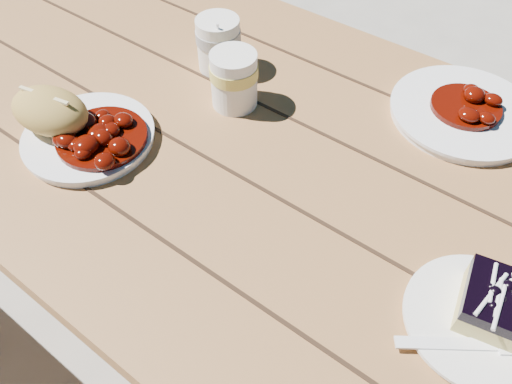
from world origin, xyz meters
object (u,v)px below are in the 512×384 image
Objects in this scene: main_plate at (89,138)px; coffee_cup at (219,44)px; bread_roll at (50,111)px; second_plate at (463,113)px; dessert_plate at (480,321)px; blueberry_cake at (501,305)px; picnic_table at (232,188)px; second_cup at (234,80)px.

coffee_cup reaches higher than main_plate.
second_plate is at bearing 40.71° from bread_roll.
main_plate is 0.30m from coffee_cup.
blueberry_cake is at bearing 56.31° from dessert_plate.
coffee_cup reaches higher than picnic_table.
coffee_cup is at bearing 143.31° from second_cup.
picnic_table is 19.22× the size of blueberry_cake.
dessert_plate is at bearing -20.17° from coffee_cup.
picnic_table is 0.22m from second_cup.
coffee_cup and second_cup have the same top height.
blueberry_cake reaches higher than main_plate.
dessert_plate is 0.53m from second_cup.
main_plate is at bearing 19.98° from bread_roll.
coffee_cup is 0.41× the size of second_plate.
picnic_table is at bearing -139.52° from second_plate.
main_plate is 0.26m from second_cup.
dessert_plate is at bearing -16.72° from second_cup.
dessert_plate is 0.74× the size of second_plate.
dessert_plate is 1.81× the size of coffee_cup.
dessert_plate is (0.69, 0.09, -0.05)m from bread_roll.
main_plate is 2.09× the size of second_cup.
bread_roll is 0.75× the size of dessert_plate.
main_plate is 0.64m from second_plate.
picnic_table is 8.13× the size of second_plate.
coffee_cup is (-0.59, 0.22, 0.05)m from dessert_plate.
bread_roll reaches higher than main_plate.
blueberry_cake is at bearing 8.58° from bread_roll.
second_plate is at bearing 31.62° from second_cup.
bread_roll reaches higher than blueberry_cake.
dessert_plate is (0.48, -0.10, 0.17)m from picnic_table.
coffee_cup reaches higher than dessert_plate.
coffee_cup reaches higher than second_plate.
bread_roll reaches higher than picnic_table.
second_cup is (0.19, 0.24, -0.00)m from bread_roll.
picnic_table is at bearing 41.02° from bread_roll.
dessert_plate is 0.64m from coffee_cup.
picnic_table is 19.94× the size of second_cup.
second_cup is (-0.51, 0.15, 0.05)m from dessert_plate.
blueberry_cake is (0.49, -0.08, 0.20)m from picnic_table.
blueberry_cake is (0.70, 0.11, -0.02)m from bread_roll.
main_plate is 0.85× the size of second_plate.
second_cup is at bearing 163.28° from dessert_plate.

